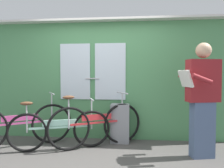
% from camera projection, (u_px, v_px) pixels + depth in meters
% --- Properties ---
extents(ground_plane, '(6.07, 4.13, 0.04)m').
position_uv_depth(ground_plane, '(91.00, 165.00, 3.12)').
color(ground_plane, '#474442').
extents(train_door_wall, '(5.07, 0.28, 2.34)m').
position_uv_depth(train_door_wall, '(103.00, 77.00, 4.32)').
color(train_door_wall, '#4C8C56').
rests_on(train_door_wall, ground_plane).
extents(bicycle_near_door, '(1.56, 1.01, 0.94)m').
position_uv_depth(bicycle_near_door, '(20.00, 125.00, 3.80)').
color(bicycle_near_door, black).
rests_on(bicycle_near_door, ground_plane).
extents(bicycle_leaning_behind, '(1.63, 0.70, 0.86)m').
position_uv_depth(bicycle_leaning_behind, '(60.00, 129.00, 3.69)').
color(bicycle_leaning_behind, black).
rests_on(bicycle_leaning_behind, ground_plane).
extents(bicycle_by_pole, '(1.53, 0.89, 0.95)m').
position_uv_depth(bicycle_by_pole, '(96.00, 125.00, 3.82)').
color(bicycle_by_pole, black).
rests_on(bicycle_by_pole, ground_plane).
extents(passenger_reading_newspaper, '(0.62, 0.56, 1.76)m').
position_uv_depth(passenger_reading_newspaper, '(202.00, 97.00, 3.32)').
color(passenger_reading_newspaper, slate).
rests_on(passenger_reading_newspaper, ground_plane).
extents(trash_bin_by_wall, '(0.35, 0.28, 0.72)m').
position_uv_depth(trash_bin_by_wall, '(120.00, 123.00, 4.11)').
color(trash_bin_by_wall, gray).
rests_on(trash_bin_by_wall, ground_plane).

